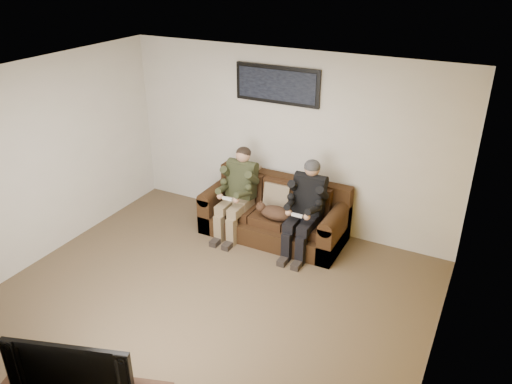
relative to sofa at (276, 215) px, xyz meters
The scene contains 15 objects.
floor 1.85m from the sofa, 91.24° to the right, with size 5.00×5.00×0.00m, color brown.
ceiling 2.92m from the sofa, 91.24° to the right, with size 5.00×5.00×0.00m, color silver.
wall_back 1.07m from the sofa, 95.26° to the left, with size 5.00×5.00×0.00m, color beige.
wall_front 4.19m from the sofa, 90.55° to the right, with size 5.00×5.00×0.00m, color beige.
wall_left 3.28m from the sofa, 144.33° to the right, with size 4.50×4.50×0.00m, color beige.
wall_right 3.22m from the sofa, 36.53° to the right, with size 4.50×4.50×0.00m, color beige.
accent_wall_right 3.21m from the sofa, 36.64° to the right, with size 4.50×4.50×0.00m, color #C08D13.
sofa is the anchor object (origin of this frame).
throw_pillow 0.28m from the sofa, 90.00° to the left, with size 0.39×0.11×0.37m, color #826F55.
throw_blanket 0.84m from the sofa, 157.44° to the left, with size 0.42×0.20×0.07m, color tan.
person_left 0.67m from the sofa, 162.03° to the right, with size 0.51×0.87×1.26m.
person_right 0.68m from the sofa, 17.93° to the right, with size 0.51×0.86×1.27m.
cat 0.35m from the sofa, 68.24° to the right, with size 0.66×0.26×0.24m.
framed_poster 1.84m from the sofa, 116.96° to the left, with size 1.25×0.05×0.52m.
television 3.80m from the sofa, 90.07° to the right, with size 1.05×0.14×0.61m, color black.
Camera 1 is at (2.69, -3.94, 3.76)m, focal length 35.00 mm.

